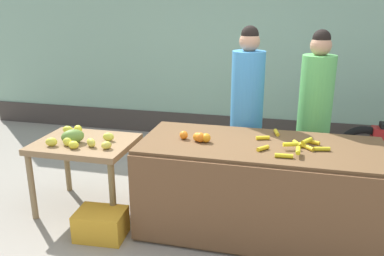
% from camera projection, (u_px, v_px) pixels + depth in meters
% --- Properties ---
extents(ground_plane, '(24.00, 24.00, 0.00)m').
position_uv_depth(ground_plane, '(207.00, 223.00, 3.87)').
color(ground_plane, gray).
extents(market_wall_back, '(8.85, 0.23, 2.88)m').
position_uv_depth(market_wall_back, '(244.00, 48.00, 5.96)').
color(market_wall_back, '#8CB299').
rests_on(market_wall_back, ground).
extents(fruit_stall_counter, '(2.15, 0.94, 0.87)m').
position_uv_depth(fruit_stall_counter, '(259.00, 189.00, 3.62)').
color(fruit_stall_counter, brown).
rests_on(fruit_stall_counter, ground).
extents(side_table_wooden, '(0.95, 0.74, 0.74)m').
position_uv_depth(side_table_wooden, '(85.00, 150.00, 3.96)').
color(side_table_wooden, olive).
rests_on(side_table_wooden, ground).
extents(banana_bunch_pile, '(0.64, 0.69, 0.07)m').
position_uv_depth(banana_bunch_pile, '(293.00, 145.00, 3.40)').
color(banana_bunch_pile, gold).
rests_on(banana_bunch_pile, fruit_stall_counter).
extents(orange_pile, '(0.29, 0.13, 0.09)m').
position_uv_depth(orange_pile, '(198.00, 137.00, 3.55)').
color(orange_pile, orange).
rests_on(orange_pile, fruit_stall_counter).
extents(mango_papaya_pile, '(0.72, 0.54, 0.14)m').
position_uv_depth(mango_papaya_pile, '(77.00, 138.00, 3.87)').
color(mango_papaya_pile, '#DCCE47').
rests_on(mango_papaya_pile, side_table_wooden).
extents(vendor_woman_blue_shirt, '(0.34, 0.34, 1.85)m').
position_uv_depth(vendor_woman_blue_shirt, '(246.00, 114.00, 4.18)').
color(vendor_woman_blue_shirt, '#33333D').
rests_on(vendor_woman_blue_shirt, ground).
extents(vendor_woman_green_shirt, '(0.34, 0.34, 1.82)m').
position_uv_depth(vendor_woman_green_shirt, '(314.00, 118.00, 4.11)').
color(vendor_woman_green_shirt, '#33333D').
rests_on(vendor_woman_green_shirt, ground).
extents(produce_crate, '(0.46, 0.35, 0.26)m').
position_uv_depth(produce_crate, '(101.00, 224.00, 3.60)').
color(produce_crate, gold).
rests_on(produce_crate, ground).
extents(produce_sack, '(0.38, 0.32, 0.57)m').
position_uv_depth(produce_sack, '(175.00, 164.00, 4.55)').
color(produce_sack, tan).
rests_on(produce_sack, ground).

